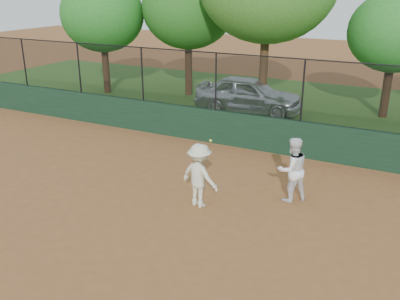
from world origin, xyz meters
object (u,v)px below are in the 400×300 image
at_px(parked_car, 248,94).
at_px(player_main, 199,176).
at_px(player_second, 292,169).
at_px(tree_0, 102,15).
at_px(tree_1, 188,8).
at_px(tree_3, 395,32).

distance_m(parked_car, player_main, 9.16).
relative_size(player_second, tree_0, 0.30).
distance_m(parked_car, player_second, 8.59).
bearing_deg(parked_car, player_second, -156.26).
xyz_separation_m(tree_0, tree_1, (4.10, 1.39, 0.34)).
height_order(parked_car, player_main, player_main).
relative_size(parked_car, player_second, 2.70).
bearing_deg(tree_1, player_second, -49.42).
bearing_deg(tree_0, player_main, -42.61).
bearing_deg(tree_3, tree_1, -179.09).
bearing_deg(tree_0, tree_1, 18.69).
bearing_deg(player_main, tree_0, 137.39).
bearing_deg(tree_0, parked_car, -2.38).
height_order(parked_car, tree_1, tree_1).
bearing_deg(tree_1, tree_3, 0.91).
relative_size(player_second, player_main, 0.87).
distance_m(parked_car, tree_3, 6.36).
height_order(player_second, tree_0, tree_0).
height_order(tree_0, tree_3, tree_0).
xyz_separation_m(player_second, tree_1, (-7.95, 9.28, 3.39)).
xyz_separation_m(tree_1, tree_3, (9.32, 0.15, -0.74)).
distance_m(player_main, tree_0, 14.01).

